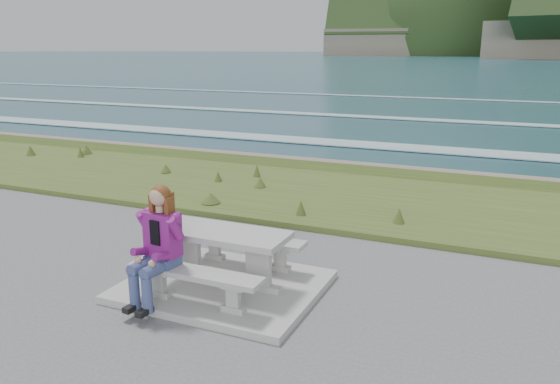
{
  "coord_description": "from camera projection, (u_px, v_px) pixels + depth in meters",
  "views": [
    {
      "loc": [
        3.49,
        -6.0,
        3.2
      ],
      "look_at": [
        0.32,
        1.2,
        1.13
      ],
      "focal_mm": 35.0,
      "sensor_mm": 36.0,
      "label": 1
    }
  ],
  "objects": [
    {
      "name": "concrete_slab",
      "position": [
        224.0,
        286.0,
        7.47
      ],
      "size": [
        2.6,
        2.1,
        0.1
      ],
      "primitive_type": "cube",
      "color": "#A4A49F",
      "rests_on": "ground"
    },
    {
      "name": "picnic_table",
      "position": [
        222.0,
        242.0,
        7.31
      ],
      "size": [
        1.8,
        0.75,
        0.75
      ],
      "color": "#A4A49F",
      "rests_on": "concrete_slab"
    },
    {
      "name": "bench_landward",
      "position": [
        195.0,
        278.0,
        6.75
      ],
      "size": [
        1.8,
        0.35,
        0.45
      ],
      "color": "#A4A49F",
      "rests_on": "concrete_slab"
    },
    {
      "name": "bench_seaward",
      "position": [
        246.0,
        242.0,
        7.99
      ],
      "size": [
        1.8,
        0.35,
        0.45
      ],
      "color": "#A4A49F",
      "rests_on": "concrete_slab"
    },
    {
      "name": "grass_verge",
      "position": [
        337.0,
        200.0,
        11.91
      ],
      "size": [
        160.0,
        4.5,
        0.22
      ],
      "primitive_type": "cube",
      "color": "#394E1D",
      "rests_on": "ground"
    },
    {
      "name": "shore_drop",
      "position": [
        371.0,
        173.0,
        14.48
      ],
      "size": [
        160.0,
        0.8,
        2.2
      ],
      "primitive_type": "cube",
      "color": "#63584A",
      "rests_on": "ground"
    },
    {
      "name": "ocean",
      "position": [
        449.0,
        141.0,
        30.13
      ],
      "size": [
        1600.0,
        1600.0,
        0.09
      ],
      "color": "#1E4755",
      "rests_on": "ground"
    },
    {
      "name": "seated_woman",
      "position": [
        155.0,
        261.0,
        6.76
      ],
      "size": [
        0.5,
        0.79,
        1.49
      ],
      "rotation": [
        0.0,
        0.0,
        -0.11
      ],
      "color": "navy",
      "rests_on": "concrete_slab"
    }
  ]
}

